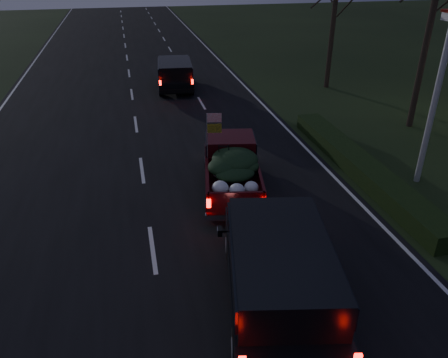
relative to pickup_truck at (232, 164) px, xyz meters
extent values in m
plane|color=black|center=(-2.93, -2.93, -0.91)|extent=(120.00, 120.00, 0.00)
cube|color=black|center=(-2.93, -2.93, -0.90)|extent=(14.00, 120.00, 0.02)
cube|color=black|center=(4.87, 0.07, -0.61)|extent=(1.00, 10.00, 0.60)
cylinder|color=silver|center=(6.57, -0.93, 3.59)|extent=(0.20, 0.20, 9.00)
cylinder|color=black|center=(9.57, 4.07, 3.34)|extent=(0.28, 0.28, 8.50)
cylinder|color=black|center=(8.57, 11.07, 2.59)|extent=(0.28, 0.28, 7.00)
cube|color=#39070C|center=(0.00, 0.02, -0.37)|extent=(2.53, 4.68, 0.49)
cube|color=#39070C|center=(0.14, 0.81, 0.29)|extent=(1.87, 1.69, 0.80)
cube|color=black|center=(0.14, 0.81, 0.38)|extent=(1.94, 1.62, 0.49)
cube|color=#39070C|center=(-0.20, -1.12, -0.11)|extent=(2.06, 2.74, 0.05)
ellipsoid|color=black|center=(-0.08, -0.69, 0.29)|extent=(1.68, 1.82, 0.53)
cylinder|color=gray|center=(-0.78, 0.16, 0.91)|extent=(0.03, 0.03, 1.78)
cube|color=red|center=(-0.55, 0.12, 1.65)|extent=(0.46, 0.10, 0.30)
cube|color=gold|center=(-0.55, 0.12, 1.30)|extent=(0.46, 0.10, 0.30)
cube|color=black|center=(-0.32, 12.87, -0.31)|extent=(2.33, 4.79, 0.58)
cube|color=black|center=(-0.34, 12.63, 0.35)|extent=(2.10, 3.52, 0.77)
cube|color=black|center=(-0.34, 12.63, 0.43)|extent=(2.19, 3.44, 0.46)
cube|color=black|center=(-0.28, -5.57, -0.23)|extent=(3.14, 5.55, 0.65)
cube|color=black|center=(-0.34, -5.84, 0.51)|extent=(2.74, 4.13, 0.87)
cube|color=black|center=(-0.34, -5.84, 0.60)|extent=(2.83, 4.05, 0.52)
cube|color=black|center=(-1.34, -4.31, 0.38)|extent=(0.15, 0.26, 0.17)
camera|label=1|loc=(-3.17, -12.83, 6.34)|focal=35.00mm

